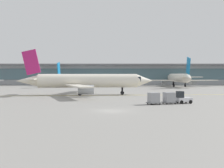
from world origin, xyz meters
TOP-DOWN VIEW (x-y plane):
  - ground_plane at (0.00, 0.00)m, footprint 400.00×400.00m
  - taxiway_centreline_stripe at (-5.68, 27.07)m, footprint 109.65×9.49m
  - terminal_concourse at (0.00, 92.78)m, footprint 222.87×11.00m
  - gate_airplane_1 at (-18.61, 75.57)m, footprint 26.34×28.43m
  - gate_airplane_2 at (26.58, 72.95)m, footprint 31.14×33.41m
  - taxiing_regional_jet at (-6.10, 29.03)m, footprint 32.84×30.43m
  - baggage_tug at (12.04, 9.54)m, footprint 2.89×2.21m
  - cargo_dolly_lead at (9.57, 8.80)m, footprint 2.47×2.13m
  - cargo_dolly_trailing at (6.87, 8.00)m, footprint 2.47×2.13m

SIDE VIEW (x-z plane):
  - ground_plane at x=0.00m, z-range 0.00..0.00m
  - taxiway_centreline_stripe at x=-5.68m, z-range 0.00..0.01m
  - baggage_tug at x=12.04m, z-range -0.16..1.94m
  - cargo_dolly_lead at x=9.57m, z-range 0.08..2.02m
  - cargo_dolly_trailing at x=6.87m, z-range 0.08..2.02m
  - gate_airplane_1 at x=-18.61m, z-range -1.88..7.53m
  - taxiing_regional_jet at x=-6.10m, z-range -2.18..8.70m
  - gate_airplane_2 at x=26.58m, z-range -2.22..8.87m
  - terminal_concourse at x=0.00m, z-range 0.12..9.72m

